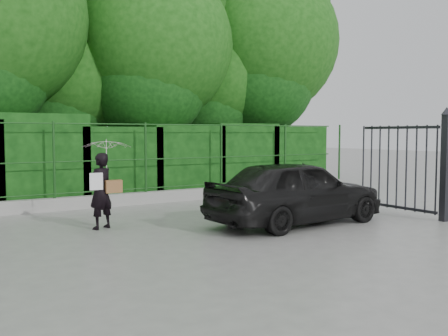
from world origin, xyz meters
TOP-DOWN VIEW (x-y plane):
  - ground at (0.00, 0.00)m, footprint 80.00×80.00m
  - kerb at (0.00, 4.50)m, footprint 14.00×0.25m
  - fence at (0.22, 4.50)m, footprint 14.13×0.06m
  - hedge at (-0.00, 5.50)m, footprint 14.20×1.20m
  - trees at (1.14, 7.74)m, footprint 17.10×6.15m
  - gate at (4.60, -0.72)m, footprint 0.22×2.33m
  - woman at (-1.58, 1.79)m, footprint 0.91×0.92m
  - car at (1.80, 0.19)m, footprint 3.93×1.76m

SIDE VIEW (x-z plane):
  - ground at x=0.00m, z-range 0.00..0.00m
  - kerb at x=0.00m, z-range 0.00..0.30m
  - car at x=1.80m, z-range 0.00..1.31m
  - hedge at x=0.00m, z-range -0.10..2.20m
  - woman at x=-1.58m, z-range 0.28..2.00m
  - gate at x=4.60m, z-range 0.01..2.37m
  - fence at x=0.22m, z-range 0.30..2.10m
  - trees at x=1.14m, z-range 0.58..8.66m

